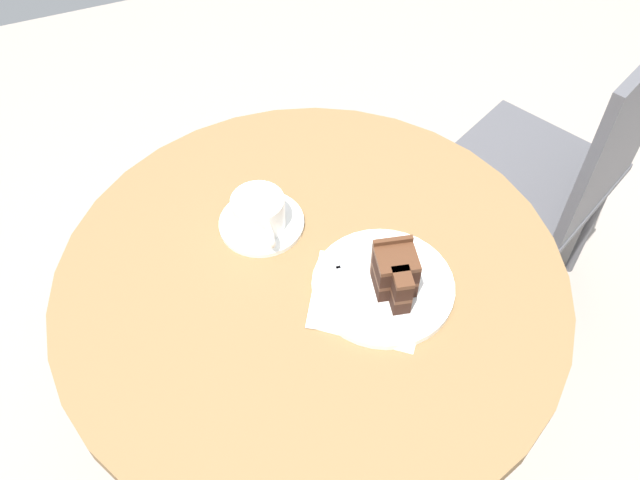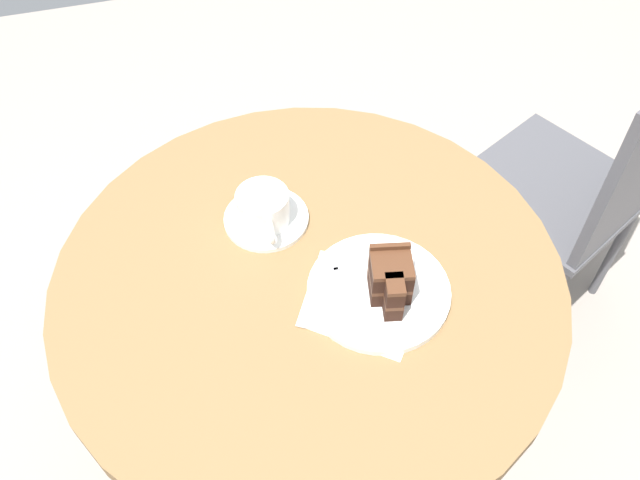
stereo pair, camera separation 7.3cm
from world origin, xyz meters
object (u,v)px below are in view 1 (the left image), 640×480
object	(u,v)px
cake_plate	(383,286)
napkin	(367,296)
cafe_chair	(567,163)
coffee_cup	(259,212)
saucer	(262,223)
teaspoon	(246,207)
cake_slice	(396,273)
fork	(341,276)

from	to	relation	value
cake_plate	napkin	size ratio (longest dim) A/B	0.97
cafe_chair	cake_plate	bearing A→B (deg)	-1.28
coffee_cup	napkin	size ratio (longest dim) A/B	0.51
cafe_chair	saucer	bearing A→B (deg)	-19.10
saucer	teaspoon	bearing A→B (deg)	-158.93
cake_slice	coffee_cup	bearing A→B (deg)	-143.22
cake_plate	fork	size ratio (longest dim) A/B	1.72
cake_slice	napkin	xyz separation A→B (m)	(-0.01, -0.04, -0.05)
fork	napkin	world-z (taller)	fork
saucer	cake_plate	distance (m)	0.24
saucer	teaspoon	xyz separation A→B (m)	(-0.04, -0.01, 0.01)
fork	cake_slice	bearing A→B (deg)	-120.37
coffee_cup	cake_slice	distance (m)	0.26
cake_slice	fork	size ratio (longest dim) A/B	0.72
napkin	saucer	bearing A→B (deg)	-152.45
saucer	coffee_cup	size ratio (longest dim) A/B	1.21
cake_plate	cake_slice	bearing A→B (deg)	44.79
coffee_cup	cafe_chair	distance (m)	0.83
cake_slice	cafe_chair	distance (m)	0.75
napkin	cake_slice	bearing A→B (deg)	80.43
teaspoon	fork	world-z (taller)	fork
napkin	coffee_cup	bearing A→B (deg)	-150.75
coffee_cup	napkin	world-z (taller)	coffee_cup
teaspoon	cake_plate	bearing A→B (deg)	-108.85
cafe_chair	coffee_cup	bearing A→B (deg)	-18.71
teaspoon	cake_slice	world-z (taller)	cake_slice
coffee_cup	napkin	xyz separation A→B (m)	(0.20, 0.11, -0.04)
saucer	napkin	world-z (taller)	saucer
saucer	cake_slice	xyz separation A→B (m)	(0.21, 0.15, 0.05)
fork	napkin	xyz separation A→B (m)	(0.04, 0.03, -0.01)
fork	cake_plate	bearing A→B (deg)	-118.00
cake_plate	cafe_chair	size ratio (longest dim) A/B	0.27
coffee_cup	fork	distance (m)	0.18
teaspoon	fork	bearing A→B (deg)	-115.98
cake_plate	napkin	world-z (taller)	cake_plate
saucer	fork	size ratio (longest dim) A/B	1.11
coffee_cup	teaspoon	distance (m)	0.05
cake_plate	napkin	bearing A→B (deg)	-80.18
saucer	teaspoon	distance (m)	0.04
saucer	cake_plate	xyz separation A→B (m)	(0.20, 0.14, 0.00)
saucer	cake_slice	bearing A→B (deg)	35.19
saucer	coffee_cup	world-z (taller)	coffee_cup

